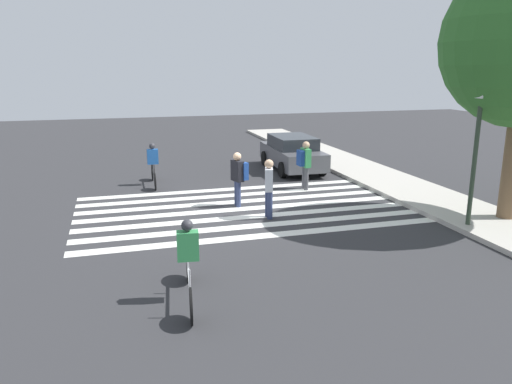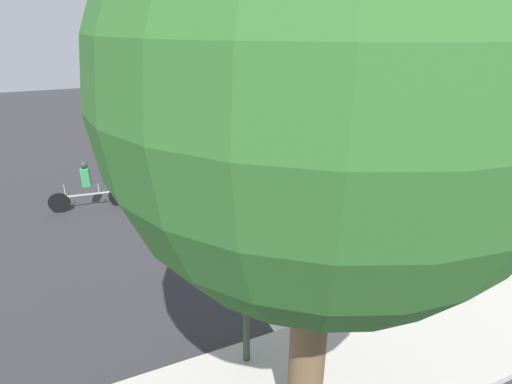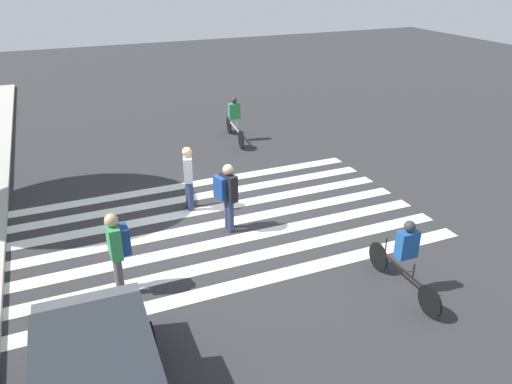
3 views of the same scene
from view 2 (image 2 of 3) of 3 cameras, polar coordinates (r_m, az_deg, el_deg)
The scene contains 11 objects.
ground_plane at distance 12.97m, azimuth 4.29°, elevation -2.34°, with size 60.00×60.00×0.00m, color #2D2D30.
sidewalk_curb at distance 8.82m, azimuth 24.56°, elevation -17.94°, with size 36.00×2.50×0.14m.
crosswalk_stripes at distance 12.96m, azimuth 4.29°, elevation -2.32°, with size 5.63×10.00×0.01m.
traffic_light at distance 5.81m, azimuth -2.11°, elevation 0.95°, with size 0.60×0.50×4.83m.
street_tree at distance 4.13m, azimuth 9.72°, elevation 13.24°, with size 4.48×4.48×7.15m.
pedestrian_adult_yellow_jacket at distance 11.50m, azimuth 19.21°, elevation -1.51°, with size 0.49×0.41×1.74m.
pedestrian_adult_tall_backpack at distance 11.68m, azimuth 0.78°, elevation 0.04°, with size 0.52×0.34×1.74m.
pedestrian_adult_blue_shirt at distance 12.73m, azimuth 5.80°, elevation 2.06°, with size 0.52×0.49×1.72m.
cyclist_near_curb at distance 16.57m, azimuth 13.03°, elevation 6.06°, with size 2.26×0.40×1.58m.
cyclist_far_lane at distance 13.64m, azimuth -23.00°, elevation 1.08°, with size 2.44×0.42×1.61m.
car_parked_far_curb at distance 13.59m, azimuth 31.75°, elevation -1.24°, with size 4.30×1.97×1.47m.
Camera 2 is at (5.59, 10.28, 5.57)m, focal length 28.00 mm.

